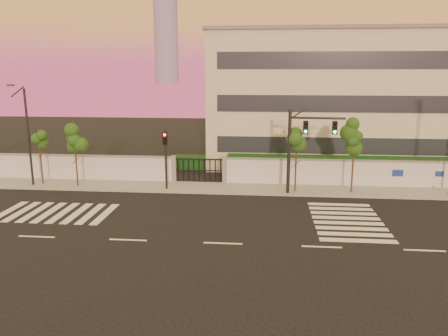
{
  "coord_description": "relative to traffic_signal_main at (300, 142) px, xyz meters",
  "views": [
    {
      "loc": [
        1.98,
        -20.92,
        8.66
      ],
      "look_at": [
        -0.5,
        6.0,
        2.63
      ],
      "focal_mm": 35.0,
      "sensor_mm": 36.0,
      "label": 1
    }
  ],
  "objects": [
    {
      "name": "ground",
      "position": [
        -4.52,
        -9.38,
        -3.85
      ],
      "size": [
        120.0,
        120.0,
        0.0
      ],
      "primitive_type": "plane",
      "color": "black",
      "rests_on": "ground"
    },
    {
      "name": "perimeter_wall",
      "position": [
        -4.42,
        2.62,
        -2.78
      ],
      "size": [
        60.0,
        0.36,
        2.2
      ],
      "color": "silver",
      "rests_on": "ground"
    },
    {
      "name": "street_tree_c",
      "position": [
        -16.51,
        0.58,
        -0.1
      ],
      "size": [
        1.45,
        1.15,
        5.1
      ],
      "color": "#382314",
      "rests_on": "ground"
    },
    {
      "name": "sidewalk",
      "position": [
        -4.52,
        1.12,
        -3.78
      ],
      "size": [
        60.0,
        3.0,
        0.15
      ],
      "primitive_type": "cube",
      "color": "gray",
      "rests_on": "ground"
    },
    {
      "name": "streetlight_west",
      "position": [
        -20.07,
        0.39,
        0.34
      ],
      "size": [
        0.46,
        1.87,
        7.76
      ],
      "color": "black",
      "rests_on": "ground"
    },
    {
      "name": "street_tree_d",
      "position": [
        -0.2,
        0.59,
        -0.39
      ],
      "size": [
        1.52,
        1.21,
        4.71
      ],
      "color": "#382314",
      "rests_on": "ground"
    },
    {
      "name": "street_tree_e",
      "position": [
        3.82,
        0.67,
        0.07
      ],
      "size": [
        1.54,
        1.22,
        5.33
      ],
      "color": "#382314",
      "rests_on": "ground"
    },
    {
      "name": "traffic_signal_secondary",
      "position": [
        -9.63,
        0.32,
        -0.99
      ],
      "size": [
        0.35,
        0.34,
        4.51
      ],
      "rotation": [
        0.0,
        0.0,
        0.31
      ],
      "color": "black",
      "rests_on": "ground"
    },
    {
      "name": "road_markings",
      "position": [
        -6.1,
        -5.62,
        -3.84
      ],
      "size": [
        57.0,
        7.62,
        0.02
      ],
      "color": "silver",
      "rests_on": "ground"
    },
    {
      "name": "street_tree_b",
      "position": [
        -19.46,
        0.94,
        -0.62
      ],
      "size": [
        1.35,
        1.08,
        4.4
      ],
      "color": "#382314",
      "rests_on": "ground"
    },
    {
      "name": "traffic_signal_main",
      "position": [
        0.0,
        0.0,
        0.0
      ],
      "size": [
        3.85,
        0.51,
        6.09
      ],
      "rotation": [
        0.0,
        0.0,
        -0.09
      ],
      "color": "black",
      "rests_on": "ground"
    },
    {
      "name": "institutional_building",
      "position": [
        4.48,
        12.61,
        2.3
      ],
      "size": [
        24.4,
        12.4,
        12.25
      ],
      "color": "beige",
      "rests_on": "ground"
    },
    {
      "name": "hedge_row",
      "position": [
        -3.36,
        5.36,
        -3.03
      ],
      "size": [
        41.0,
        4.25,
        1.8
      ],
      "color": "#0F3414",
      "rests_on": "ground"
    }
  ]
}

